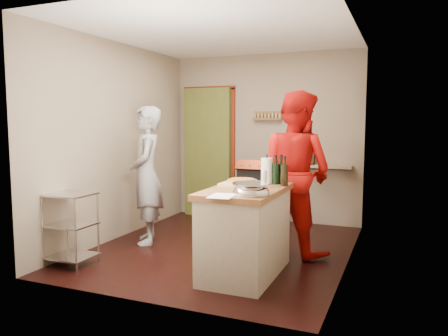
{
  "coord_description": "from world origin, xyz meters",
  "views": [
    {
      "loc": [
        2.03,
        -4.85,
        1.56
      ],
      "look_at": [
        0.02,
        0.0,
        1.0
      ],
      "focal_mm": 35.0,
      "sensor_mm": 36.0,
      "label": 1
    }
  ],
  "objects": [
    {
      "name": "back_wall",
      "position": [
        -0.64,
        1.78,
        1.13
      ],
      "size": [
        3.0,
        0.44,
        2.6
      ],
      "color": "gray",
      "rests_on": "ground"
    },
    {
      "name": "right_wall",
      "position": [
        1.5,
        0.0,
        1.3
      ],
      "size": [
        0.04,
        3.5,
        2.6
      ],
      "primitive_type": "cube",
      "color": "gray",
      "rests_on": "ground"
    },
    {
      "name": "wire_shelving",
      "position": [
        -1.28,
        -1.2,
        0.44
      ],
      "size": [
        0.48,
        0.4,
        0.8
      ],
      "color": "silver",
      "rests_on": "ground"
    },
    {
      "name": "floor",
      "position": [
        0.0,
        0.0,
        0.0
      ],
      "size": [
        3.5,
        3.5,
        0.0
      ],
      "primitive_type": "plane",
      "color": "black",
      "rests_on": "ground"
    },
    {
      "name": "ceiling",
      "position": [
        0.0,
        0.0,
        2.61
      ],
      "size": [
        3.0,
        3.5,
        0.02
      ],
      "primitive_type": "cube",
      "color": "white",
      "rests_on": "back_wall"
    },
    {
      "name": "left_wall",
      "position": [
        -1.5,
        0.0,
        1.3
      ],
      "size": [
        0.04,
        3.5,
        2.6
      ],
      "primitive_type": "cube",
      "color": "gray",
      "rests_on": "ground"
    },
    {
      "name": "person_stripe",
      "position": [
        -1.0,
        -0.12,
        0.88
      ],
      "size": [
        0.69,
        0.77,
        1.75
      ],
      "primitive_type": "imported",
      "rotation": [
        0.0,
        0.0,
        -1.01
      ],
      "color": "#A1A1A6",
      "rests_on": "ground"
    },
    {
      "name": "stove",
      "position": [
        0.05,
        1.42,
        0.45
      ],
      "size": [
        0.6,
        0.63,
        1.0
      ],
      "color": "black",
      "rests_on": "ground"
    },
    {
      "name": "person_red",
      "position": [
        0.86,
        0.19,
        0.96
      ],
      "size": [
        1.16,
        1.06,
        1.91
      ],
      "primitive_type": "imported",
      "rotation": [
        0.0,
        0.0,
        2.68
      ],
      "color": "#B70F0C",
      "rests_on": "ground"
    },
    {
      "name": "island",
      "position": [
        0.58,
        -0.76,
        0.47
      ],
      "size": [
        0.7,
        1.28,
        1.2
      ],
      "color": "beige",
      "rests_on": "ground"
    }
  ]
}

